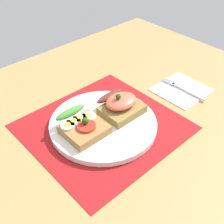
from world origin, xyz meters
TOP-DOWN VIEW (x-y plane):
  - ground_plane at (0.00, 0.00)cm, footprint 120.00×90.00cm
  - placemat at (0.00, 0.00)cm, footprint 36.51×34.69cm
  - plate at (0.00, 0.00)cm, footprint 27.08×27.08cm
  - sandwich_egg_tomato at (-5.91, 1.22)cm, footprint 9.62×10.64cm
  - sandwich_salmon at (6.01, -0.08)cm, footprint 10.50×9.76cm
  - napkin at (27.95, -3.41)cm, footprint 14.36×13.52cm
  - fork at (28.05, -3.37)cm, footprint 1.62×15.14cm

SIDE VIEW (x-z plane):
  - ground_plane at x=0.00cm, z-range -3.20..0.00cm
  - placemat at x=0.00cm, z-range 0.00..0.30cm
  - napkin at x=27.95cm, z-range 0.00..0.60cm
  - fork at x=28.05cm, z-range 0.60..0.92cm
  - plate at x=0.00cm, z-range 0.30..1.77cm
  - sandwich_egg_tomato at x=-5.91cm, z-range 1.15..5.46cm
  - sandwich_salmon at x=6.01cm, z-range 0.95..6.95cm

